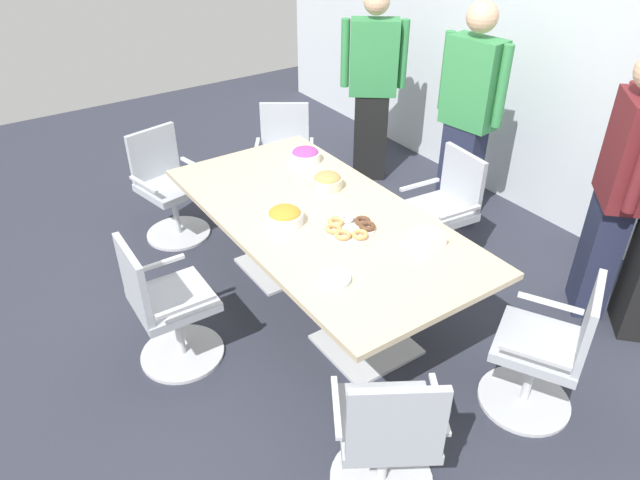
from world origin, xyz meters
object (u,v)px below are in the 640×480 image
at_px(snack_bowl_candy_mix, 305,155).
at_px(snack_bowl_cookies, 327,181).
at_px(person_standing_1, 468,114).
at_px(snack_bowl_chips_orange, 285,216).
at_px(office_chair_0, 442,216).
at_px(napkin_pile, 427,239).
at_px(donut_platter, 350,227).
at_px(person_standing_2, 619,188).
at_px(office_chair_3, 166,310).
at_px(plate_stack, 334,279).
at_px(person_standing_0, 373,85).
at_px(office_chair_5, 547,355).
at_px(office_chair_4, 387,438).
at_px(office_chair_2, 169,191).
at_px(conference_table, 320,231).
at_px(office_chair_1, 285,162).

distance_m(snack_bowl_candy_mix, snack_bowl_cookies, 0.47).
distance_m(person_standing_1, snack_bowl_candy_mix, 1.39).
bearing_deg(snack_bowl_chips_orange, office_chair_0, 85.42).
height_order(snack_bowl_chips_orange, napkin_pile, snack_bowl_chips_orange).
relative_size(snack_bowl_chips_orange, donut_platter, 0.76).
relative_size(snack_bowl_candy_mix, donut_platter, 0.74).
bearing_deg(person_standing_1, donut_platter, 101.59).
height_order(office_chair_0, person_standing_2, person_standing_2).
bearing_deg(napkin_pile, office_chair_3, -116.73).
bearing_deg(plate_stack, person_standing_0, 137.40).
distance_m(snack_bowl_chips_orange, napkin_pile, 0.92).
distance_m(office_chair_5, snack_bowl_chips_orange, 1.77).
relative_size(office_chair_3, office_chair_4, 1.00).
height_order(office_chair_2, snack_bowl_chips_orange, office_chair_2).
xyz_separation_m(office_chair_2, snack_bowl_chips_orange, (1.47, 0.25, 0.40)).
bearing_deg(donut_platter, person_standing_2, 61.37).
bearing_deg(office_chair_4, snack_bowl_cookies, 95.64).
xyz_separation_m(conference_table, office_chair_0, (0.07, 1.10, -0.22)).
distance_m(donut_platter, plate_stack, 0.55).
distance_m(office_chair_1, office_chair_4, 3.12).
xyz_separation_m(person_standing_1, snack_bowl_cookies, (0.03, -1.42, -0.18)).
height_order(office_chair_1, snack_bowl_cookies, office_chair_1).
relative_size(snack_bowl_candy_mix, snack_bowl_chips_orange, 0.97).
relative_size(office_chair_4, person_standing_1, 0.49).
height_order(conference_table, donut_platter, donut_platter).
distance_m(conference_table, plate_stack, 0.75).
xyz_separation_m(person_standing_0, person_standing_1, (1.10, 0.11, 0.04)).
height_order(snack_bowl_candy_mix, plate_stack, snack_bowl_candy_mix).
relative_size(conference_table, donut_platter, 7.53).
bearing_deg(office_chair_2, napkin_pile, 99.51).
distance_m(office_chair_0, office_chair_4, 2.18).
bearing_deg(office_chair_1, office_chair_5, 122.75).
relative_size(office_chair_5, snack_bowl_candy_mix, 3.88).
xyz_separation_m(office_chair_0, office_chair_5, (1.44, -0.59, 0.00)).
bearing_deg(napkin_pile, donut_platter, -143.76).
relative_size(office_chair_3, donut_platter, 2.85).
height_order(office_chair_2, snack_bowl_candy_mix, office_chair_2).
relative_size(person_standing_1, person_standing_2, 1.02).
relative_size(office_chair_0, office_chair_5, 1.00).
distance_m(office_chair_4, donut_platter, 1.39).
distance_m(person_standing_2, donut_platter, 1.75).
distance_m(office_chair_3, snack_bowl_candy_mix, 1.67).
relative_size(person_standing_1, plate_stack, 10.12).
xyz_separation_m(snack_bowl_candy_mix, snack_bowl_cookies, (0.46, -0.11, 0.00)).
distance_m(person_standing_2, snack_bowl_cookies, 1.92).
height_order(office_chair_4, person_standing_2, person_standing_2).
bearing_deg(conference_table, person_standing_2, 55.12).
relative_size(office_chair_3, napkin_pile, 5.53).
height_order(person_standing_1, snack_bowl_cookies, person_standing_1).
bearing_deg(office_chair_2, snack_bowl_cookies, 110.30).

